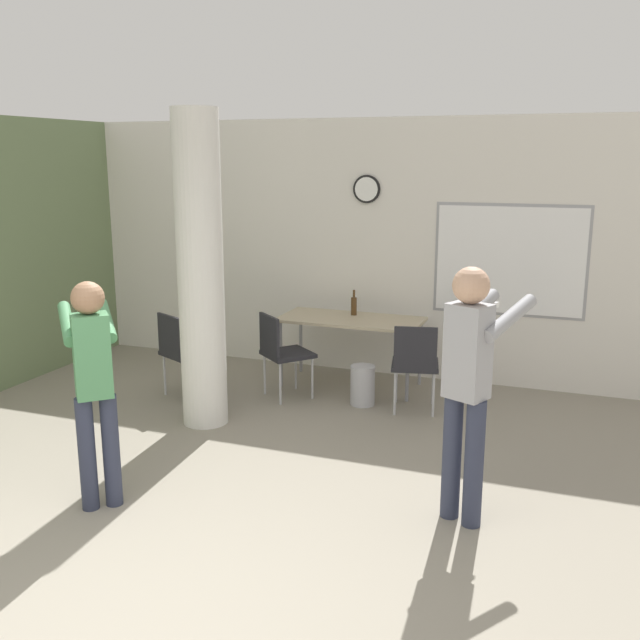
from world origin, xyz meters
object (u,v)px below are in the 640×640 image
object	(u,v)px
person_playing_side	(469,375)
person_playing_front	(93,377)
folding_table	(351,323)
chair_table_right	(415,361)
chair_table_left	(282,349)
bottle_on_table	(354,305)
chair_near_pillar	(182,348)

from	to	relation	value
person_playing_side	person_playing_front	distance (m)	2.51
folding_table	person_playing_side	world-z (taller)	person_playing_side
chair_table_right	person_playing_front	distance (m)	3.10
chair_table_left	person_playing_side	size ratio (longest dim) A/B	0.50
bottle_on_table	chair_table_right	distance (m)	1.16
chair_table_right	person_playing_side	xyz separation A→B (m)	(0.78, -1.92, 0.51)
person_playing_side	person_playing_front	bearing A→B (deg)	-164.26
bottle_on_table	person_playing_side	world-z (taller)	person_playing_side
chair_near_pillar	person_playing_side	distance (m)	3.48
chair_table_left	person_playing_front	size ratio (longest dim) A/B	0.54
bottle_on_table	chair_near_pillar	xyz separation A→B (m)	(-1.46, -1.11, -0.33)
bottle_on_table	person_playing_side	bearing A→B (deg)	-58.41
person_playing_side	person_playing_front	size ratio (longest dim) A/B	1.08
bottle_on_table	chair_table_left	xyz separation A→B (m)	(-0.51, -0.78, -0.33)
chair_near_pillar	person_playing_side	bearing A→B (deg)	-26.50
person_playing_side	chair_table_left	bearing A→B (deg)	138.88
bottle_on_table	person_playing_side	distance (m)	3.11
chair_near_pillar	bottle_on_table	bearing A→B (deg)	37.20
bottle_on_table	folding_table	bearing A→B (deg)	-82.61
folding_table	person_playing_side	xyz separation A→B (m)	(1.60, -2.48, 0.33)
chair_near_pillar	person_playing_front	distance (m)	2.35
chair_table_right	chair_near_pillar	size ratio (longest dim) A/B	1.00
folding_table	person_playing_front	world-z (taller)	person_playing_front
chair_table_right	chair_near_pillar	distance (m)	2.33
person_playing_side	person_playing_front	world-z (taller)	person_playing_side
folding_table	person_playing_front	xyz separation A→B (m)	(-0.81, -3.16, 0.26)
person_playing_front	bottle_on_table	bearing A→B (deg)	76.66
folding_table	chair_table_left	size ratio (longest dim) A/B	1.71
folding_table	person_playing_side	bearing A→B (deg)	-57.14
person_playing_side	person_playing_front	xyz separation A→B (m)	(-2.41, -0.68, -0.07)
folding_table	person_playing_front	distance (m)	3.27
chair_table_left	person_playing_front	bearing A→B (deg)	-96.29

